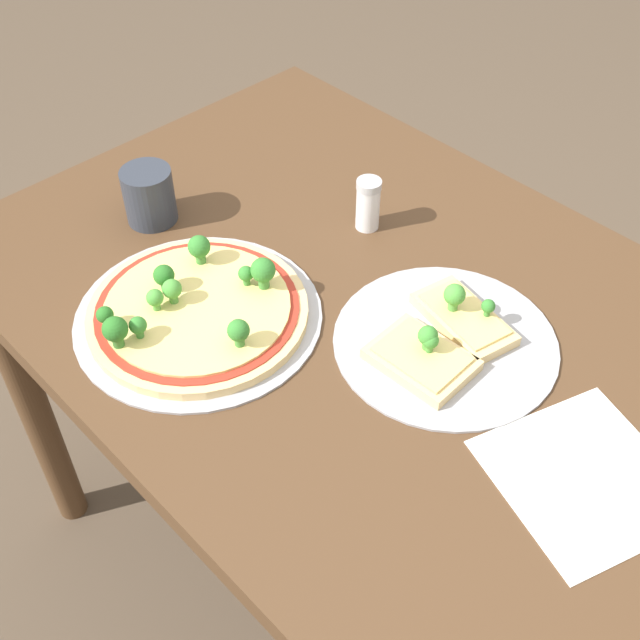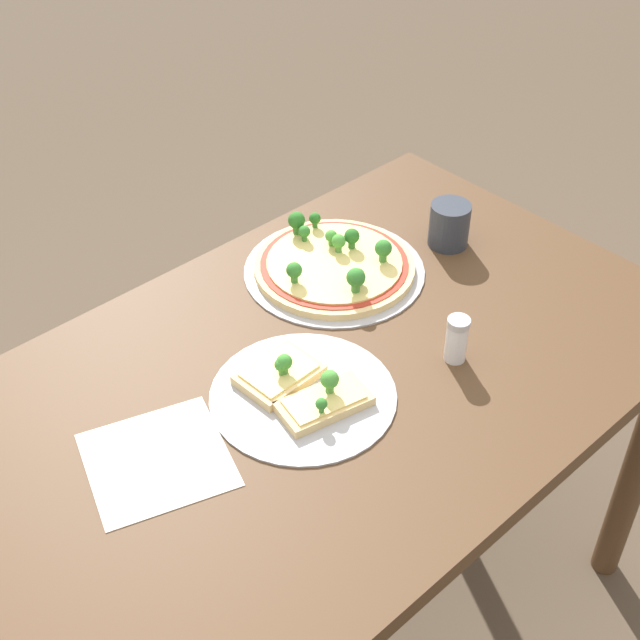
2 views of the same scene
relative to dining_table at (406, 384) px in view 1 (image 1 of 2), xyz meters
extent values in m
plane|color=brown|center=(0.00, 0.00, -0.67)|extent=(8.00, 8.00, 0.00)
cube|color=#4C331E|center=(0.00, 0.00, 0.08)|extent=(1.35, 0.80, 0.04)
cylinder|color=#4C331E|center=(0.61, -0.34, -0.30)|extent=(0.06, 0.06, 0.73)
cylinder|color=#4C331E|center=(0.61, 0.34, -0.30)|extent=(0.06, 0.06, 0.73)
cylinder|color=#A3A3A8|center=(0.23, 0.19, 0.10)|extent=(0.34, 0.34, 0.00)
cylinder|color=#E5C17F|center=(0.23, 0.19, 0.11)|extent=(0.31, 0.31, 0.01)
cylinder|color=#A82D1E|center=(0.23, 0.19, 0.12)|extent=(0.28, 0.28, 0.00)
cylinder|color=#EACC75|center=(0.23, 0.19, 0.12)|extent=(0.26, 0.26, 0.00)
sphere|color=#286B23|center=(0.24, 0.31, 0.15)|extent=(0.03, 0.03, 0.03)
cylinder|color=#37742D|center=(0.24, 0.31, 0.13)|extent=(0.02, 0.02, 0.02)
sphere|color=#479338|center=(0.26, 0.20, 0.15)|extent=(0.03, 0.03, 0.03)
cylinder|color=#51973E|center=(0.26, 0.20, 0.13)|extent=(0.01, 0.01, 0.01)
sphere|color=#337A2D|center=(0.23, 0.28, 0.14)|extent=(0.02, 0.02, 0.02)
cylinder|color=#3F8136|center=(0.23, 0.28, 0.13)|extent=(0.01, 0.01, 0.01)
sphere|color=#286B23|center=(0.28, 0.30, 0.14)|extent=(0.02, 0.02, 0.02)
cylinder|color=#37742D|center=(0.28, 0.30, 0.13)|extent=(0.01, 0.01, 0.01)
sphere|color=#337A2D|center=(0.19, 0.09, 0.15)|extent=(0.04, 0.04, 0.04)
cylinder|color=#3F8136|center=(0.19, 0.09, 0.13)|extent=(0.02, 0.02, 0.02)
sphere|color=#337A2D|center=(0.13, 0.19, 0.15)|extent=(0.03, 0.03, 0.03)
cylinder|color=#3F8136|center=(0.13, 0.19, 0.13)|extent=(0.01, 0.01, 0.01)
sphere|color=#337A2D|center=(0.22, 0.11, 0.14)|extent=(0.02, 0.02, 0.02)
cylinder|color=#3F8136|center=(0.22, 0.11, 0.13)|extent=(0.01, 0.01, 0.01)
sphere|color=#479338|center=(0.26, 0.23, 0.14)|extent=(0.02, 0.02, 0.02)
cylinder|color=#51973E|center=(0.26, 0.23, 0.13)|extent=(0.01, 0.01, 0.01)
sphere|color=#286B23|center=(0.29, 0.20, 0.15)|extent=(0.03, 0.03, 0.03)
cylinder|color=#37742D|center=(0.29, 0.20, 0.13)|extent=(0.01, 0.01, 0.01)
sphere|color=#337A2D|center=(0.30, 0.13, 0.15)|extent=(0.03, 0.03, 0.03)
cylinder|color=#3F8136|center=(0.30, 0.13, 0.13)|extent=(0.01, 0.01, 0.01)
cylinder|color=#A3A3A8|center=(-0.04, -0.02, 0.10)|extent=(0.30, 0.30, 0.00)
cube|color=#E5C17F|center=(-0.03, -0.07, 0.11)|extent=(0.16, 0.10, 0.02)
cube|color=#EACC75|center=(-0.03, -0.07, 0.12)|extent=(0.13, 0.09, 0.00)
sphere|color=#337A2D|center=(-0.06, -0.09, 0.14)|extent=(0.02, 0.02, 0.02)
cylinder|color=#3F8136|center=(-0.06, -0.09, 0.13)|extent=(0.01, 0.01, 0.01)
sphere|color=#479338|center=(-0.02, -0.06, 0.15)|extent=(0.03, 0.03, 0.03)
cylinder|color=#51973E|center=(-0.02, -0.06, 0.13)|extent=(0.01, 0.01, 0.01)
cube|color=#E5C17F|center=(-0.04, 0.03, 0.11)|extent=(0.13, 0.10, 0.02)
cube|color=#EACC75|center=(-0.04, 0.03, 0.12)|extent=(0.11, 0.08, 0.00)
sphere|color=#3D8933|center=(-0.05, 0.02, 0.14)|extent=(0.02, 0.02, 0.02)
cylinder|color=#488E3A|center=(-0.05, 0.02, 0.13)|extent=(0.01, 0.01, 0.01)
sphere|color=#3D8933|center=(-0.04, 0.02, 0.15)|extent=(0.03, 0.03, 0.03)
cylinder|color=#488E3A|center=(-0.04, 0.02, 0.13)|extent=(0.01, 0.01, 0.01)
cylinder|color=#2D333D|center=(0.46, 0.10, 0.14)|extent=(0.08, 0.08, 0.09)
cylinder|color=silver|center=(0.21, -0.13, 0.14)|extent=(0.04, 0.04, 0.07)
cylinder|color=#B2B2B7|center=(0.21, -0.13, 0.18)|extent=(0.04, 0.04, 0.01)
cube|color=white|center=(-0.29, 0.02, 0.10)|extent=(0.26, 0.26, 0.00)
camera|label=1|loc=(-0.46, 0.61, 0.89)|focal=45.00mm
camera|label=2|loc=(-0.72, -0.79, 1.12)|focal=50.00mm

